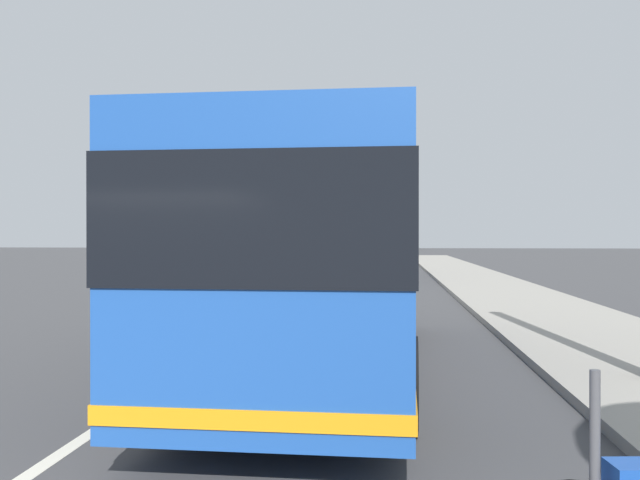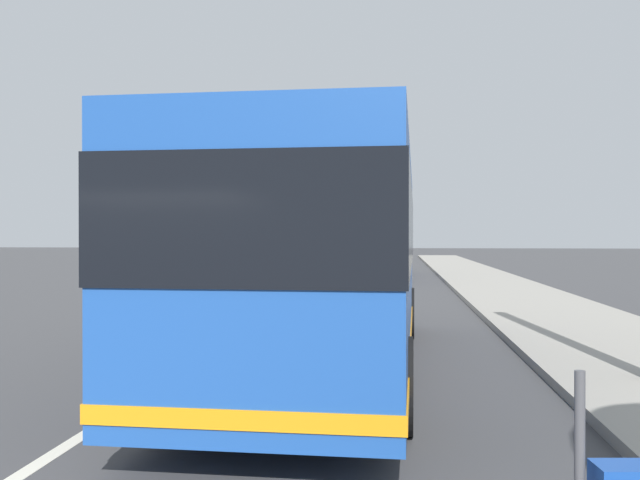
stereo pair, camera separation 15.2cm
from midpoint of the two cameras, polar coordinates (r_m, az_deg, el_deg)
sidewalk_curb at (r=12.80m, az=24.43°, el=-8.46°), size 110.00×3.60×0.14m
lane_divider_line at (r=12.58m, az=-8.02°, el=-8.89°), size 110.00×0.16×0.01m
coach_bus at (r=10.42m, az=0.86°, el=-0.90°), size 10.43×2.88×3.14m
car_oncoming at (r=35.97m, az=5.36°, el=-1.77°), size 4.33×1.97×1.46m
car_ahead_same_lane at (r=30.47m, az=3.99°, el=-2.11°), size 4.24×2.09×1.47m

